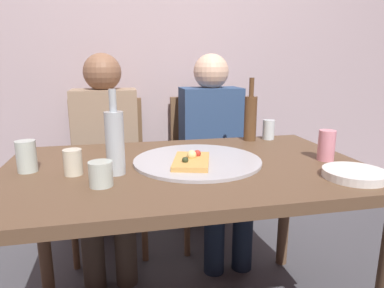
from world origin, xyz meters
name	(u,v)px	position (x,y,z in m)	size (l,w,h in m)	color
back_wall	(154,33)	(0.00, 1.06, 1.30)	(6.00, 0.10, 2.60)	#B29EA3
dining_table	(186,186)	(0.00, 0.00, 0.65)	(1.37, 0.85, 0.73)	brown
pizza_tray	(197,161)	(0.05, 0.03, 0.74)	(0.50, 0.50, 0.01)	#ADADB2
pizza_slice_last	(191,160)	(0.02, -0.03, 0.76)	(0.19, 0.25, 0.05)	tan
wine_bottle	(115,141)	(-0.26, -0.05, 0.85)	(0.06, 0.06, 0.30)	#B2BCC1
beer_bottle	(250,117)	(0.40, 0.35, 0.85)	(0.06, 0.06, 0.31)	brown
tumbler_near	(73,162)	(-0.41, -0.03, 0.78)	(0.06, 0.06, 0.09)	beige
tumbler_far	(101,174)	(-0.31, -0.17, 0.77)	(0.08, 0.08, 0.08)	#B7C6BC
wine_glass	(269,130)	(0.50, 0.35, 0.78)	(0.06, 0.06, 0.10)	silver
short_glass	(26,156)	(-0.57, 0.04, 0.79)	(0.07, 0.07, 0.11)	#B7C6BC
soda_can	(326,145)	(0.56, -0.05, 0.79)	(0.07, 0.07, 0.12)	pink
plate_stack	(355,174)	(0.53, -0.27, 0.75)	(0.21, 0.21, 0.03)	white
chair_left	(108,164)	(-0.32, 0.83, 0.51)	(0.44, 0.44, 0.90)	brown
chair_right	(208,158)	(0.31, 0.83, 0.51)	(0.44, 0.44, 0.90)	brown
guest_in_sweater	(106,150)	(-0.32, 0.67, 0.64)	(0.36, 0.56, 1.17)	#937A60
guest_in_beanie	(214,144)	(0.31, 0.67, 0.64)	(0.36, 0.56, 1.17)	navy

